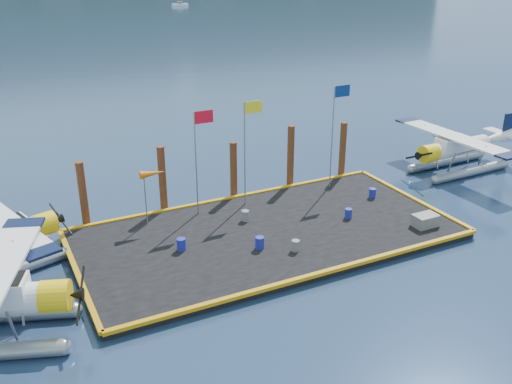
{
  "coord_description": "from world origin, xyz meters",
  "views": [
    {
      "loc": [
        -12.87,
        -24.28,
        14.25
      ],
      "look_at": [
        0.32,
        2.0,
        1.88
      ],
      "focal_mm": 40.0,
      "sensor_mm": 36.0,
      "label": 1
    }
  ],
  "objects_px": {
    "flagpole_yellow": "(248,138)",
    "drum_2": "(348,213)",
    "piling_1": "(163,181)",
    "piling_3": "(291,158)",
    "drum_1": "(296,246)",
    "windsock": "(152,175)",
    "flagpole_red": "(199,147)",
    "crate": "(425,220)",
    "seaplane_d": "(456,150)",
    "piling_4": "(342,152)",
    "drum_5": "(245,216)",
    "piling_2": "(234,172)",
    "drum_3": "(260,243)",
    "flagpole_blue": "(336,122)",
    "drum_0": "(181,244)",
    "drum_4": "(372,193)",
    "piling_0": "(83,197)"
  },
  "relations": [
    {
      "from": "windsock",
      "to": "drum_3",
      "type": "bearing_deg",
      "value": -54.6
    },
    {
      "from": "drum_4",
      "to": "piling_3",
      "type": "bearing_deg",
      "value": 128.93
    },
    {
      "from": "crate",
      "to": "piling_4",
      "type": "xyz_separation_m",
      "value": [
        0.46,
        8.71,
        1.27
      ]
    },
    {
      "from": "windsock",
      "to": "piling_0",
      "type": "xyz_separation_m",
      "value": [
        -3.47,
        1.6,
        -1.23
      ]
    },
    {
      "from": "drum_1",
      "to": "piling_0",
      "type": "relative_size",
      "value": 0.14
    },
    {
      "from": "drum_0",
      "to": "drum_5",
      "type": "xyz_separation_m",
      "value": [
        4.37,
        1.65,
        -0.02
      ]
    },
    {
      "from": "flagpole_yellow",
      "to": "piling_4",
      "type": "bearing_deg",
      "value": 11.6
    },
    {
      "from": "crate",
      "to": "piling_4",
      "type": "relative_size",
      "value": 0.33
    },
    {
      "from": "seaplane_d",
      "to": "crate",
      "type": "height_order",
      "value": "seaplane_d"
    },
    {
      "from": "flagpole_yellow",
      "to": "windsock",
      "type": "distance_m",
      "value": 5.87
    },
    {
      "from": "drum_3",
      "to": "flagpole_blue",
      "type": "bearing_deg",
      "value": 33.89
    },
    {
      "from": "piling_2",
      "to": "drum_5",
      "type": "bearing_deg",
      "value": -104.91
    },
    {
      "from": "drum_5",
      "to": "flagpole_blue",
      "type": "height_order",
      "value": "flagpole_blue"
    },
    {
      "from": "crate",
      "to": "piling_2",
      "type": "bearing_deg",
      "value": 130.9
    },
    {
      "from": "drum_5",
      "to": "piling_1",
      "type": "distance_m",
      "value": 5.28
    },
    {
      "from": "flagpole_yellow",
      "to": "flagpole_blue",
      "type": "distance_m",
      "value": 6.0
    },
    {
      "from": "crate",
      "to": "seaplane_d",
      "type": "bearing_deg",
      "value": 37.3
    },
    {
      "from": "crate",
      "to": "flagpole_red",
      "type": "xyz_separation_m",
      "value": [
        -10.34,
        7.11,
        3.66
      ]
    },
    {
      "from": "piling_2",
      "to": "flagpole_blue",
      "type": "bearing_deg",
      "value": -14.48
    },
    {
      "from": "drum_4",
      "to": "piling_1",
      "type": "bearing_deg",
      "value": 160.53
    },
    {
      "from": "piling_1",
      "to": "flagpole_red",
      "type": "bearing_deg",
      "value": -43.15
    },
    {
      "from": "drum_0",
      "to": "drum_1",
      "type": "bearing_deg",
      "value": -27.35
    },
    {
      "from": "drum_1",
      "to": "flagpole_red",
      "type": "bearing_deg",
      "value": 111.89
    },
    {
      "from": "piling_4",
      "to": "seaplane_d",
      "type": "bearing_deg",
      "value": -16.32
    },
    {
      "from": "flagpole_yellow",
      "to": "drum_2",
      "type": "bearing_deg",
      "value": -46.29
    },
    {
      "from": "windsock",
      "to": "piling_0",
      "type": "bearing_deg",
      "value": 155.27
    },
    {
      "from": "drum_2",
      "to": "drum_5",
      "type": "bearing_deg",
      "value": 156.8
    },
    {
      "from": "flagpole_red",
      "to": "windsock",
      "type": "height_order",
      "value": "flagpole_red"
    },
    {
      "from": "seaplane_d",
      "to": "flagpole_red",
      "type": "distance_m",
      "value": 18.94
    },
    {
      "from": "drum_1",
      "to": "windsock",
      "type": "xyz_separation_m",
      "value": [
        -5.29,
        6.36,
        2.54
      ]
    },
    {
      "from": "drum_0",
      "to": "piling_4",
      "type": "distance_m",
      "value": 14.42
    },
    {
      "from": "drum_3",
      "to": "piling_4",
      "type": "height_order",
      "value": "piling_4"
    },
    {
      "from": "seaplane_d",
      "to": "drum_0",
      "type": "relative_size",
      "value": 15.85
    },
    {
      "from": "drum_2",
      "to": "drum_5",
      "type": "xyz_separation_m",
      "value": [
        -5.35,
        2.3,
        0.02
      ]
    },
    {
      "from": "piling_4",
      "to": "crate",
      "type": "bearing_deg",
      "value": -93.01
    },
    {
      "from": "seaplane_d",
      "to": "drum_5",
      "type": "bearing_deg",
      "value": 93.1
    },
    {
      "from": "crate",
      "to": "drum_5",
      "type": "bearing_deg",
      "value": 149.41
    },
    {
      "from": "piling_4",
      "to": "drum_5",
      "type": "bearing_deg",
      "value": -157.76
    },
    {
      "from": "piling_0",
      "to": "piling_3",
      "type": "bearing_deg",
      "value": 0.0
    },
    {
      "from": "seaplane_d",
      "to": "flagpole_red",
      "type": "relative_size",
      "value": 1.69
    },
    {
      "from": "piling_1",
      "to": "piling_3",
      "type": "height_order",
      "value": "piling_3"
    },
    {
      "from": "piling_3",
      "to": "piling_1",
      "type": "bearing_deg",
      "value": 180.0
    },
    {
      "from": "piling_0",
      "to": "piling_2",
      "type": "xyz_separation_m",
      "value": [
        9.0,
        0.0,
        -0.1
      ]
    },
    {
      "from": "piling_0",
      "to": "windsock",
      "type": "bearing_deg",
      "value": -24.73
    },
    {
      "from": "drum_0",
      "to": "flagpole_blue",
      "type": "relative_size",
      "value": 0.1
    },
    {
      "from": "piling_3",
      "to": "drum_5",
      "type": "bearing_deg",
      "value": -143.59
    },
    {
      "from": "drum_5",
      "to": "piling_0",
      "type": "relative_size",
      "value": 0.15
    },
    {
      "from": "piling_4",
      "to": "piling_2",
      "type": "bearing_deg",
      "value": 180.0
    },
    {
      "from": "drum_3",
      "to": "drum_2",
      "type": "bearing_deg",
      "value": 8.94
    },
    {
      "from": "drum_4",
      "to": "drum_5",
      "type": "relative_size",
      "value": 0.96
    }
  ]
}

